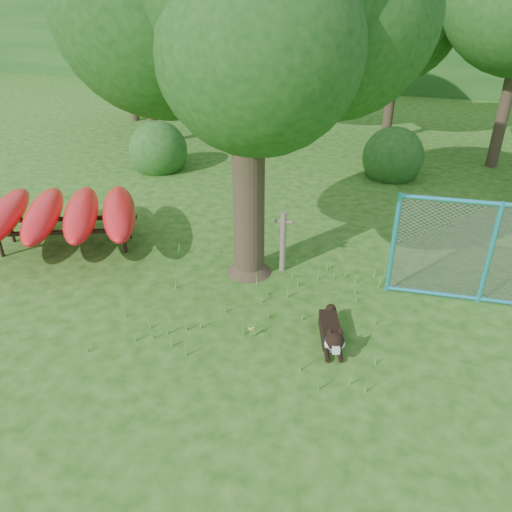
% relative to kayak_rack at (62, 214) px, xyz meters
% --- Properties ---
extents(ground, '(80.00, 80.00, 0.00)m').
position_rel_kayak_rack_xyz_m(ground, '(4.46, -2.09, -0.80)').
color(ground, '#1E4C0F').
rests_on(ground, ground).
extents(wooden_post, '(0.35, 0.13, 1.28)m').
position_rel_kayak_rack_xyz_m(wooden_post, '(4.79, 0.45, -0.12)').
color(wooden_post, '#685B4E').
rests_on(wooden_post, ground).
extents(kayak_rack, '(4.29, 3.86, 1.04)m').
position_rel_kayak_rack_xyz_m(kayak_rack, '(0.00, 0.00, 0.00)').
color(kayak_rack, black).
rests_on(kayak_rack, ground).
extents(husky_dog, '(0.59, 1.26, 0.57)m').
position_rel_kayak_rack_xyz_m(husky_dog, '(6.16, -1.62, -0.60)').
color(husky_dog, black).
rests_on(husky_dog, ground).
extents(fence_section, '(3.37, 0.33, 3.29)m').
position_rel_kayak_rack_xyz_m(fence_section, '(8.53, 0.43, 0.19)').
color(fence_section, '#2AA6C4').
rests_on(fence_section, ground).
extents(wildflower_clump, '(0.10, 0.08, 0.21)m').
position_rel_kayak_rack_xyz_m(wildflower_clump, '(4.88, -1.86, -0.63)').
color(wildflower_clump, '#4A9831').
rests_on(wildflower_clump, ground).
extents(bg_tree_a, '(4.40, 4.40, 6.70)m').
position_rel_kayak_rack_xyz_m(bg_tree_a, '(-2.04, 7.91, 3.69)').
color(bg_tree_a, '#32271B').
rests_on(bg_tree_a, ground).
extents(bg_tree_c, '(4.00, 4.00, 6.12)m').
position_rel_kayak_rack_xyz_m(bg_tree_c, '(5.96, 10.91, 3.31)').
color(bg_tree_c, '#32271B').
rests_on(bg_tree_c, ground).
extents(bg_tree_f, '(3.60, 3.60, 5.55)m').
position_rel_kayak_rack_xyz_m(bg_tree_f, '(-4.54, 10.91, 2.93)').
color(bg_tree_f, '#32271B').
rests_on(bg_tree_f, ground).
extents(shrub_left, '(1.80, 1.80, 1.80)m').
position_rel_kayak_rack_xyz_m(shrub_left, '(-0.54, 5.41, -0.80)').
color(shrub_left, '#1C4E19').
rests_on(shrub_left, ground).
extents(shrub_mid, '(1.80, 1.80, 1.80)m').
position_rel_kayak_rack_xyz_m(shrub_mid, '(6.46, 6.91, -0.80)').
color(shrub_mid, '#1C4E19').
rests_on(shrub_mid, ground).
extents(wooded_hillside, '(80.00, 12.00, 6.00)m').
position_rel_kayak_rack_xyz_m(wooded_hillside, '(4.46, 25.91, 2.20)').
color(wooded_hillside, '#1C4E19').
rests_on(wooded_hillside, ground).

